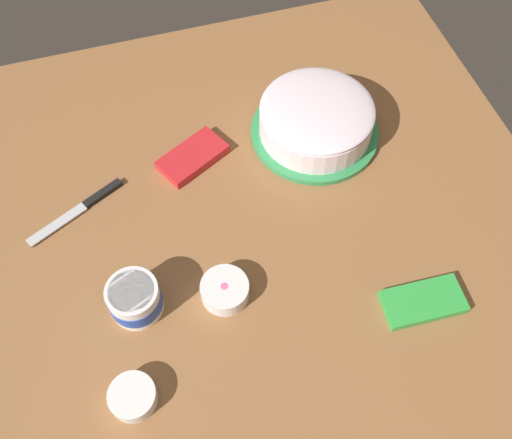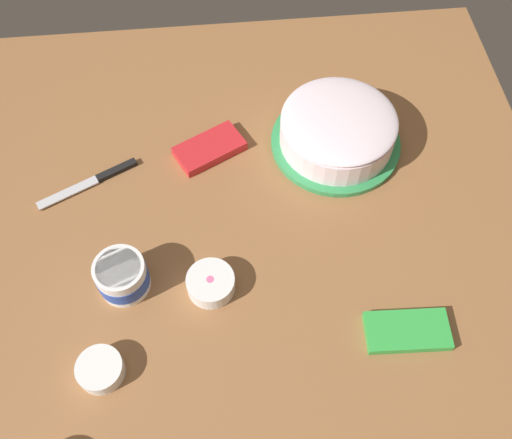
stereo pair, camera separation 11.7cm
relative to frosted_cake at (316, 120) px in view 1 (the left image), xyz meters
name	(u,v)px [view 1 (the left image)]	position (x,y,z in m)	size (l,w,h in m)	color
ground_plane	(219,288)	(0.32, 0.32, -0.05)	(1.54, 1.54, 0.00)	#936038
frosted_cake	(316,120)	(0.00, 0.00, 0.00)	(0.30, 0.30, 0.10)	#339351
frosting_tub	(135,299)	(0.48, 0.32, -0.01)	(0.10, 0.10, 0.08)	white
spreading_knife	(84,206)	(0.55, 0.05, -0.04)	(0.22, 0.12, 0.01)	silver
sprinkle_bowl_orange	(133,397)	(0.52, 0.49, -0.03)	(0.09, 0.09, 0.03)	white
sprinkle_bowl_pink	(225,290)	(0.31, 0.34, -0.03)	(0.10, 0.10, 0.04)	white
candy_box_lower	(193,157)	(0.29, -0.01, -0.04)	(0.16, 0.08, 0.02)	red
candy_box_upper	(423,302)	(-0.06, 0.47, -0.04)	(0.16, 0.08, 0.02)	green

